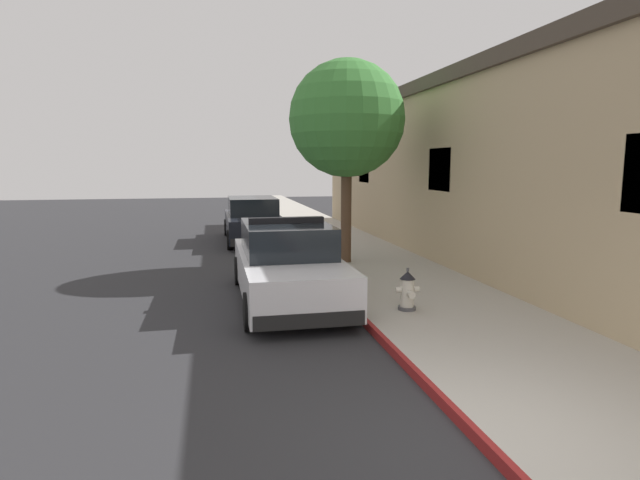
{
  "coord_description": "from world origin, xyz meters",
  "views": [
    {
      "loc": [
        -2.51,
        -4.18,
        2.7
      ],
      "look_at": [
        -0.13,
        7.33,
        1.0
      ],
      "focal_mm": 29.14,
      "sensor_mm": 36.0,
      "label": 1
    }
  ],
  "objects_px": {
    "police_cruiser": "(287,264)",
    "parked_car_silver_ahead": "(253,221)",
    "fire_hydrant": "(407,291)",
    "street_tree": "(347,119)"
  },
  "relations": [
    {
      "from": "parked_car_silver_ahead",
      "to": "street_tree",
      "type": "height_order",
      "value": "street_tree"
    },
    {
      "from": "fire_hydrant",
      "to": "street_tree",
      "type": "xyz_separation_m",
      "value": [
        0.1,
        4.77,
        3.38
      ]
    },
    {
      "from": "street_tree",
      "to": "police_cruiser",
      "type": "bearing_deg",
      "value": -122.34
    },
    {
      "from": "fire_hydrant",
      "to": "street_tree",
      "type": "bearing_deg",
      "value": 88.74
    },
    {
      "from": "police_cruiser",
      "to": "parked_car_silver_ahead",
      "type": "relative_size",
      "value": 1.0
    },
    {
      "from": "parked_car_silver_ahead",
      "to": "street_tree",
      "type": "bearing_deg",
      "value": -68.28
    },
    {
      "from": "police_cruiser",
      "to": "parked_car_silver_ahead",
      "type": "bearing_deg",
      "value": 90.22
    },
    {
      "from": "police_cruiser",
      "to": "street_tree",
      "type": "xyz_separation_m",
      "value": [
        2.04,
        3.23,
        3.12
      ]
    },
    {
      "from": "parked_car_silver_ahead",
      "to": "street_tree",
      "type": "xyz_separation_m",
      "value": [
        2.07,
        -5.21,
        3.13
      ]
    },
    {
      "from": "fire_hydrant",
      "to": "police_cruiser",
      "type": "bearing_deg",
      "value": 141.48
    }
  ]
}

